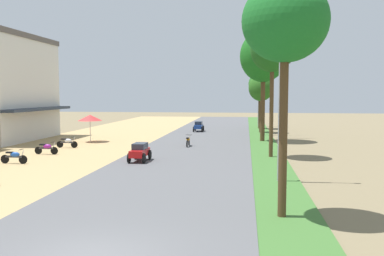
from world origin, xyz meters
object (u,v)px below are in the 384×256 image
parked_motorbike_second (47,148)px  parked_motorbike_third (67,142)px  median_tree_nearest (285,23)px  median_tree_third (263,57)px  parked_motorbike_nearest (14,156)px  median_tree_fourth (261,88)px  median_tree_fifth (260,84)px  streetlamp_mid (262,92)px  streetlamp_far (259,94)px  motorbike_ahead_second (188,140)px  utility_pole_near (281,96)px  streetlamp_near (280,96)px  car_sedan_blue (199,126)px  vendor_umbrella (90,118)px  median_tree_second (272,50)px  car_sedan_red (140,151)px

parked_motorbike_second → parked_motorbike_third: same height
median_tree_nearest → median_tree_third: 24.68m
parked_motorbike_nearest → median_tree_fourth: bearing=55.8°
median_tree_fifth → streetlamp_mid: size_ratio=0.89×
streetlamp_far → motorbike_ahead_second: streetlamp_far is taller
median_tree_fifth → utility_pole_near: utility_pole_near is taller
median_tree_fifth → motorbike_ahead_second: size_ratio=3.98×
streetlamp_near → utility_pole_near: size_ratio=0.92×
car_sedan_blue → streetlamp_near: bearing=-75.1°
vendor_umbrella → median_tree_fourth: median_tree_fourth is taller
median_tree_second → streetlamp_near: (-0.08, -8.30, -3.16)m
streetlamp_near → streetlamp_far: 36.31m
median_tree_fifth → streetlamp_near: (-0.03, -32.70, -1.35)m
parked_motorbike_second → median_tree_fourth: median_tree_fourth is taller
utility_pole_near → car_sedan_red: utility_pole_near is taller
median_tree_third → vendor_umbrella: bearing=-169.6°
median_tree_nearest → streetlamp_mid: (0.37, 30.51, -2.33)m
parked_motorbike_second → parked_motorbike_third: bearing=91.1°
parked_motorbike_second → parked_motorbike_nearest: bearing=-91.4°
streetlamp_mid → utility_pole_near: bearing=-55.3°
parked_motorbike_nearest → median_tree_fourth: (16.33, 24.03, 4.61)m
streetlamp_mid → motorbike_ahead_second: size_ratio=4.45×
utility_pole_near → car_sedan_red: (-10.42, -16.54, -3.52)m
median_tree_nearest → streetlamp_near: bearing=86.7°
median_tree_third → car_sedan_blue: (-7.11, 8.90, -7.25)m
parked_motorbike_third → median_tree_nearest: median_tree_nearest is taller
parked_motorbike_second → median_tree_nearest: (15.88, -13.59, 6.43)m
median_tree_fifth → car_sedan_blue: bearing=-143.3°
median_tree_third → streetlamp_near: 18.72m
utility_pole_near → median_tree_third: bearing=-120.7°
streetlamp_far → utility_pole_near: bearing=-83.0°
median_tree_fifth → streetlamp_far: 3.80m
motorbike_ahead_second → streetlamp_far: bearing=74.2°
median_tree_third → median_tree_fourth: size_ratio=1.56×
parked_motorbike_nearest → car_sedan_red: bearing=14.0°
parked_motorbike_second → motorbike_ahead_second: (9.70, 5.95, 0.02)m
motorbike_ahead_second → streetlamp_mid: bearing=59.2°
parked_motorbike_nearest → median_tree_fifth: (16.38, 29.55, 5.19)m
streetlamp_mid → streetlamp_far: 12.09m
streetlamp_far → car_sedan_blue: bearing=-128.7°
vendor_umbrella → median_tree_nearest: median_tree_nearest is taller
streetlamp_far → utility_pole_near: (1.80, -14.69, -0.29)m
parked_motorbike_third → utility_pole_near: 21.30m
median_tree_third → streetlamp_far: median_tree_third is taller
median_tree_fifth → car_sedan_red: 29.38m
car_sedan_red → car_sedan_blue: bearing=86.4°
vendor_umbrella → streetlamp_far: bearing=52.5°
median_tree_second → utility_pole_near: (1.72, 13.32, -3.30)m
median_tree_second → median_tree_fifth: (-0.05, 24.40, -1.81)m
median_tree_nearest → motorbike_ahead_second: 21.47m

